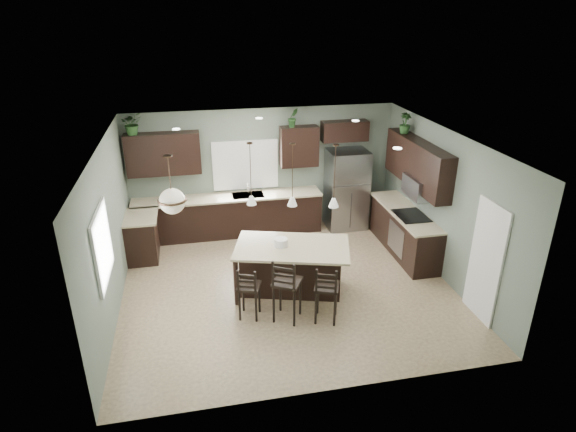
{
  "coord_description": "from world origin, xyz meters",
  "views": [
    {
      "loc": [
        -1.55,
        -7.6,
        4.83
      ],
      "look_at": [
        0.1,
        0.4,
        1.25
      ],
      "focal_mm": 30.0,
      "sensor_mm": 36.0,
      "label": 1
    }
  ],
  "objects_px": {
    "bar_stool_right": "(326,293)",
    "serving_dish": "(281,242)",
    "plant_back_left": "(132,123)",
    "refrigerator": "(347,189)",
    "kitchen_island": "(292,269)",
    "bar_stool_left": "(249,292)",
    "bar_stool_center": "(287,289)"
  },
  "relations": [
    {
      "from": "kitchen_island",
      "to": "plant_back_left",
      "type": "xyz_separation_m",
      "value": [
        -2.75,
        2.74,
        2.17
      ]
    },
    {
      "from": "kitchen_island",
      "to": "serving_dish",
      "type": "xyz_separation_m",
      "value": [
        -0.19,
        0.06,
        0.53
      ]
    },
    {
      "from": "bar_stool_left",
      "to": "serving_dish",
      "type": "bearing_deg",
      "value": 64.76
    },
    {
      "from": "bar_stool_left",
      "to": "plant_back_left",
      "type": "bearing_deg",
      "value": 138.46
    },
    {
      "from": "refrigerator",
      "to": "kitchen_island",
      "type": "relative_size",
      "value": 0.92
    },
    {
      "from": "kitchen_island",
      "to": "bar_stool_center",
      "type": "height_order",
      "value": "bar_stool_center"
    },
    {
      "from": "kitchen_island",
      "to": "bar_stool_right",
      "type": "xyz_separation_m",
      "value": [
        0.37,
        -0.98,
        0.06
      ]
    },
    {
      "from": "refrigerator",
      "to": "bar_stool_right",
      "type": "xyz_separation_m",
      "value": [
        -1.47,
        -3.53,
        -0.4
      ]
    },
    {
      "from": "refrigerator",
      "to": "serving_dish",
      "type": "bearing_deg",
      "value": -129.12
    },
    {
      "from": "bar_stool_right",
      "to": "serving_dish",
      "type": "bearing_deg",
      "value": 139.02
    },
    {
      "from": "bar_stool_left",
      "to": "bar_stool_center",
      "type": "bearing_deg",
      "value": 2.01
    },
    {
      "from": "kitchen_island",
      "to": "bar_stool_left",
      "type": "relative_size",
      "value": 2.08
    },
    {
      "from": "kitchen_island",
      "to": "plant_back_left",
      "type": "height_order",
      "value": "plant_back_left"
    },
    {
      "from": "serving_dish",
      "to": "bar_stool_right",
      "type": "bearing_deg",
      "value": -61.55
    },
    {
      "from": "refrigerator",
      "to": "bar_stool_center",
      "type": "distance_m",
      "value": 3.98
    },
    {
      "from": "serving_dish",
      "to": "bar_stool_left",
      "type": "relative_size",
      "value": 0.25
    },
    {
      "from": "refrigerator",
      "to": "bar_stool_left",
      "type": "relative_size",
      "value": 1.91
    },
    {
      "from": "bar_stool_left",
      "to": "plant_back_left",
      "type": "relative_size",
      "value": 2.06
    },
    {
      "from": "kitchen_island",
      "to": "serving_dish",
      "type": "bearing_deg",
      "value": -180.0
    },
    {
      "from": "bar_stool_right",
      "to": "plant_back_left",
      "type": "relative_size",
      "value": 2.23
    },
    {
      "from": "plant_back_left",
      "to": "bar_stool_left",
      "type": "bearing_deg",
      "value": -60.7
    },
    {
      "from": "plant_back_left",
      "to": "kitchen_island",
      "type": "bearing_deg",
      "value": -44.92
    },
    {
      "from": "kitchen_island",
      "to": "bar_stool_right",
      "type": "height_order",
      "value": "bar_stool_right"
    },
    {
      "from": "bar_stool_center",
      "to": "bar_stool_left",
      "type": "bearing_deg",
      "value": -168.19
    },
    {
      "from": "serving_dish",
      "to": "bar_stool_right",
      "type": "xyz_separation_m",
      "value": [
        0.56,
        -1.03,
        -0.47
      ]
    },
    {
      "from": "bar_stool_left",
      "to": "bar_stool_center",
      "type": "distance_m",
      "value": 0.64
    },
    {
      "from": "refrigerator",
      "to": "bar_stool_center",
      "type": "xyz_separation_m",
      "value": [
        -2.09,
        -3.37,
        -0.34
      ]
    },
    {
      "from": "bar_stool_left",
      "to": "bar_stool_center",
      "type": "height_order",
      "value": "bar_stool_center"
    },
    {
      "from": "bar_stool_right",
      "to": "plant_back_left",
      "type": "height_order",
      "value": "plant_back_left"
    },
    {
      "from": "bar_stool_right",
      "to": "kitchen_island",
      "type": "bearing_deg",
      "value": 131.17
    },
    {
      "from": "serving_dish",
      "to": "bar_stool_right",
      "type": "relative_size",
      "value": 0.23
    },
    {
      "from": "refrigerator",
      "to": "plant_back_left",
      "type": "height_order",
      "value": "plant_back_left"
    }
  ]
}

